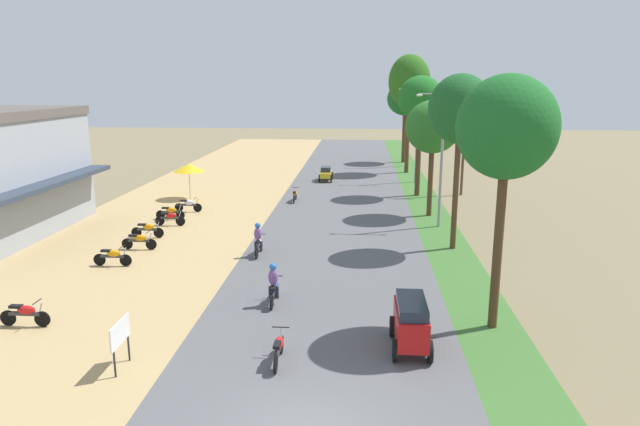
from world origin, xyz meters
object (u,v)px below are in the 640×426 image
(car_van_red, at_px, (411,321))
(motorbike_ahead_fourth, at_px, (258,240))
(motorbike_ahead_second, at_px, (279,347))
(motorbike_ahead_fifth, at_px, (295,195))
(parked_motorbike_third, at_px, (139,240))
(car_sedan_yellow, at_px, (326,173))
(vendor_umbrella, at_px, (189,168))
(streetlamp_near, at_px, (442,150))
(motorbike_ahead_third, at_px, (274,285))
(street_signboard, at_px, (120,336))
(streetlamp_mid, at_px, (417,128))
(parked_motorbike_second, at_px, (113,256))
(median_tree_nearest, at_px, (507,129))
(parked_motorbike_sixth, at_px, (171,212))
(median_tree_second, at_px, (460,110))
(parked_motorbike_fifth, at_px, (170,217))
(median_tree_third, at_px, (433,127))
(parked_motorbike_fourth, at_px, (148,229))
(median_tree_sixth, at_px, (405,99))
(parked_motorbike_seventh, at_px, (189,204))
(median_tree_fourth, at_px, (421,100))
(parked_motorbike_nearest, at_px, (25,313))
(utility_pole_near, at_px, (464,138))
(streetlamp_far, at_px, (408,122))
(median_tree_fifth, at_px, (409,82))

(car_van_red, relative_size, motorbike_ahead_fourth, 1.34)
(motorbike_ahead_second, xyz_separation_m, motorbike_ahead_fifth, (-2.22, 23.23, 0.00))
(parked_motorbike_third, relative_size, car_sedan_yellow, 0.80)
(vendor_umbrella, bearing_deg, streetlamp_near, -22.01)
(motorbike_ahead_third, relative_size, motorbike_ahead_fifth, 1.00)
(street_signboard, height_order, streetlamp_mid, streetlamp_mid)
(parked_motorbike_third, distance_m, streetlamp_mid, 26.32)
(parked_motorbike_second, height_order, median_tree_nearest, median_tree_nearest)
(parked_motorbike_third, xyz_separation_m, parked_motorbike_sixth, (-0.52, 6.31, 0.00))
(street_signboard, xyz_separation_m, motorbike_ahead_fifth, (2.35, 23.93, -0.53))
(median_tree_second, bearing_deg, parked_motorbike_fifth, 167.69)
(median_tree_third, xyz_separation_m, motorbike_ahead_third, (-7.58, -15.19, -4.74))
(parked_motorbike_fourth, height_order, car_van_red, car_van_red)
(median_tree_nearest, distance_m, motorbike_ahead_fifth, 23.03)
(parked_motorbike_fourth, relative_size, motorbike_ahead_fifth, 1.00)
(median_tree_sixth, bearing_deg, street_signboard, -104.34)
(streetlamp_mid, bearing_deg, parked_motorbike_fourth, -130.94)
(parked_motorbike_fourth, xyz_separation_m, motorbike_ahead_second, (9.11, -13.36, 0.02))
(median_tree_second, bearing_deg, car_sedan_yellow, 111.70)
(median_tree_sixth, bearing_deg, streetlamp_mid, -89.13)
(parked_motorbike_fourth, xyz_separation_m, parked_motorbike_seventh, (0.35, 6.25, 0.00))
(parked_motorbike_fourth, bearing_deg, median_tree_fourth, 39.17)
(motorbike_ahead_fourth, bearing_deg, motorbike_ahead_third, -74.44)
(parked_motorbike_fourth, xyz_separation_m, motorbike_ahead_third, (8.27, -8.83, 0.30))
(median_tree_sixth, xyz_separation_m, motorbike_ahead_third, (-7.64, -39.23, -5.67))
(streetlamp_near, bearing_deg, parked_motorbike_sixth, 178.13)
(streetlamp_near, height_order, motorbike_ahead_second, streetlamp_near)
(median_tree_third, distance_m, motorbike_ahead_second, 21.43)
(parked_motorbike_third, distance_m, median_tree_nearest, 18.78)
(parked_motorbike_nearest, distance_m, parked_motorbike_fourth, 11.41)
(median_tree_second, xyz_separation_m, car_sedan_yellow, (-7.69, 19.31, -6.26))
(motorbike_ahead_fifth, bearing_deg, utility_pole_near, 16.57)
(parked_motorbike_fifth, distance_m, parked_motorbike_sixth, 1.55)
(parked_motorbike_fourth, xyz_separation_m, motorbike_ahead_fourth, (6.59, -2.80, 0.30))
(street_signboard, distance_m, motorbike_ahead_fifth, 24.05)
(streetlamp_far, xyz_separation_m, motorbike_ahead_second, (-6.97, -41.04, -3.88))
(parked_motorbike_nearest, height_order, streetlamp_near, streetlamp_near)
(streetlamp_far, height_order, motorbike_ahead_third, streetlamp_far)
(median_tree_third, xyz_separation_m, motorbike_ahead_second, (-6.73, -19.72, -5.02))
(median_tree_fifth, xyz_separation_m, utility_pole_near, (3.33, -10.13, -4.01))
(streetlamp_mid, bearing_deg, parked_motorbike_nearest, -118.27)
(parked_motorbike_nearest, distance_m, median_tree_second, 20.44)
(parked_motorbike_nearest, bearing_deg, motorbike_ahead_second, -12.05)
(median_tree_fourth, bearing_deg, vendor_umbrella, -171.85)
(parked_motorbike_seventh, height_order, street_signboard, street_signboard)
(vendor_umbrella, height_order, streetlamp_far, streetlamp_far)
(streetlamp_near, distance_m, streetlamp_mid, 14.96)
(median_tree_nearest, relative_size, median_tree_fifth, 0.80)
(parked_motorbike_seventh, relative_size, median_tree_fifth, 0.17)
(parked_motorbike_fifth, relative_size, utility_pole_near, 0.22)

